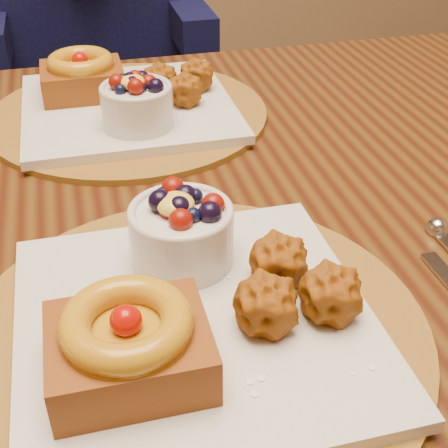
# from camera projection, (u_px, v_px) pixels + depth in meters

# --- Properties ---
(dining_table) EXTENTS (1.60, 0.90, 0.76)m
(dining_table) POSITION_uv_depth(u_px,v_px,m) (158.00, 254.00, 0.73)
(dining_table) COLOR #321509
(dining_table) RESTS_ON ground
(place_setting_near) EXTENTS (0.38, 0.38, 0.09)m
(place_setting_near) POSITION_uv_depth(u_px,v_px,m) (190.00, 307.00, 0.50)
(place_setting_near) COLOR brown
(place_setting_near) RESTS_ON dining_table
(place_setting_far) EXTENTS (0.38, 0.38, 0.09)m
(place_setting_far) POSITION_uv_depth(u_px,v_px,m) (126.00, 101.00, 0.84)
(place_setting_far) COLOR brown
(place_setting_far) RESTS_ON dining_table
(chair_far) EXTENTS (0.52, 0.52, 0.87)m
(chair_far) POSITION_uv_depth(u_px,v_px,m) (116.00, 115.00, 1.51)
(chair_far) COLOR black
(chair_far) RESTS_ON ground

